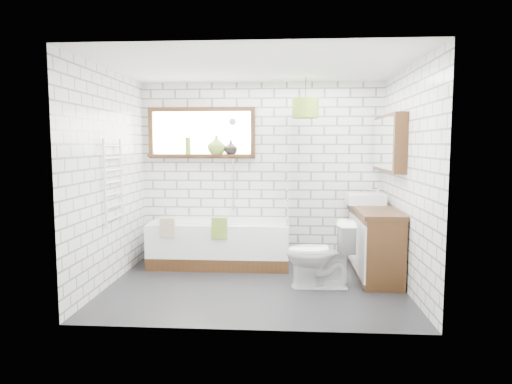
# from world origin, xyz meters

# --- Properties ---
(floor) EXTENTS (3.40, 2.60, 0.01)m
(floor) POSITION_xyz_m (0.00, 0.00, -0.01)
(floor) COLOR black
(floor) RESTS_ON ground
(ceiling) EXTENTS (3.40, 2.60, 0.01)m
(ceiling) POSITION_xyz_m (0.00, 0.00, 2.50)
(ceiling) COLOR white
(ceiling) RESTS_ON ground
(wall_back) EXTENTS (3.40, 0.01, 2.50)m
(wall_back) POSITION_xyz_m (0.00, 1.30, 1.25)
(wall_back) COLOR white
(wall_back) RESTS_ON ground
(wall_front) EXTENTS (3.40, 0.01, 2.50)m
(wall_front) POSITION_xyz_m (0.00, -1.30, 1.25)
(wall_front) COLOR white
(wall_front) RESTS_ON ground
(wall_left) EXTENTS (0.01, 2.60, 2.50)m
(wall_left) POSITION_xyz_m (-1.70, 0.00, 1.25)
(wall_left) COLOR white
(wall_left) RESTS_ON ground
(wall_right) EXTENTS (0.01, 2.60, 2.50)m
(wall_right) POSITION_xyz_m (1.70, 0.00, 1.25)
(wall_right) COLOR white
(wall_right) RESTS_ON ground
(window) EXTENTS (1.52, 0.16, 0.68)m
(window) POSITION_xyz_m (-0.85, 1.26, 1.80)
(window) COLOR black
(window) RESTS_ON wall_back
(towel_radiator) EXTENTS (0.06, 0.52, 1.00)m
(towel_radiator) POSITION_xyz_m (-1.66, 0.00, 1.20)
(towel_radiator) COLOR white
(towel_radiator) RESTS_ON wall_left
(mirror_cabinet) EXTENTS (0.16, 1.20, 0.70)m
(mirror_cabinet) POSITION_xyz_m (1.62, 0.60, 1.65)
(mirror_cabinet) COLOR black
(mirror_cabinet) RESTS_ON wall_right
(shower_riser) EXTENTS (0.02, 0.02, 1.30)m
(shower_riser) POSITION_xyz_m (-0.40, 1.26, 1.35)
(shower_riser) COLOR silver
(shower_riser) RESTS_ON wall_back
(bathtub) EXTENTS (1.86, 0.82, 0.60)m
(bathtub) POSITION_xyz_m (-0.54, 0.89, 0.30)
(bathtub) COLOR white
(bathtub) RESTS_ON floor
(shower_screen) EXTENTS (0.02, 0.72, 1.50)m
(shower_screen) POSITION_xyz_m (0.37, 0.89, 1.35)
(shower_screen) COLOR white
(shower_screen) RESTS_ON bathtub
(towel_green) EXTENTS (0.20, 0.05, 0.27)m
(towel_green) POSITION_xyz_m (-0.49, 0.48, 0.58)
(towel_green) COLOR olive
(towel_green) RESTS_ON bathtub
(towel_beige) EXTENTS (0.19, 0.05, 0.25)m
(towel_beige) POSITION_xyz_m (-1.16, 0.48, 0.58)
(towel_beige) COLOR tan
(towel_beige) RESTS_ON bathtub
(vanity) EXTENTS (0.48, 1.49, 0.85)m
(vanity) POSITION_xyz_m (1.46, 0.55, 0.43)
(vanity) COLOR black
(vanity) RESTS_ON floor
(basin) EXTENTS (0.48, 0.42, 0.14)m
(basin) POSITION_xyz_m (1.40, 0.91, 0.92)
(basin) COLOR white
(basin) RESTS_ON vanity
(tap) EXTENTS (0.04, 0.04, 0.15)m
(tap) POSITION_xyz_m (1.56, 0.91, 0.98)
(tap) COLOR silver
(tap) RESTS_ON vanity
(toilet) EXTENTS (0.44, 0.76, 0.77)m
(toilet) POSITION_xyz_m (0.74, -0.02, 0.39)
(toilet) COLOR white
(toilet) RESTS_ON floor
(vase_olive) EXTENTS (0.30, 0.30, 0.27)m
(vase_olive) POSITION_xyz_m (-0.63, 1.23, 1.61)
(vase_olive) COLOR olive
(vase_olive) RESTS_ON window
(vase_dark) EXTENTS (0.23, 0.23, 0.20)m
(vase_dark) POSITION_xyz_m (-0.43, 1.23, 1.58)
(vase_dark) COLOR black
(vase_dark) RESTS_ON window
(bottle) EXTENTS (0.08, 0.08, 0.24)m
(bottle) POSITION_xyz_m (-1.04, 1.23, 1.60)
(bottle) COLOR olive
(bottle) RESTS_ON window
(pendant) EXTENTS (0.34, 0.34, 0.25)m
(pendant) POSITION_xyz_m (0.59, 0.78, 2.10)
(pendant) COLOR olive
(pendant) RESTS_ON ceiling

